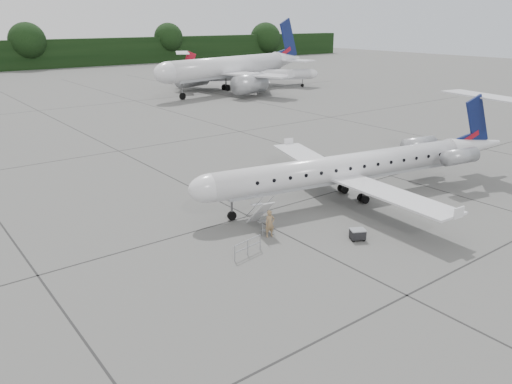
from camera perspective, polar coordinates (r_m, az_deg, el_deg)
ground at (r=37.28m, az=9.67°, el=-2.43°), size 320.00×320.00×0.00m
main_regional_jet at (r=39.10m, az=10.12°, el=4.20°), size 31.80×25.46×7.30m
airstair at (r=33.69m, az=0.48°, el=-2.44°), size 1.30×2.62×2.29m
passenger at (r=32.63m, az=1.60°, el=-3.63°), size 0.75×0.58×1.82m
safety_railing at (r=30.26m, az=-0.95°, el=-6.39°), size 2.18×0.44×1.00m
baggage_cart at (r=32.99m, az=11.54°, el=-4.75°), size 1.16×1.08×0.79m
bg_narrowbody at (r=98.21m, az=-3.23°, el=15.20°), size 42.63×34.62×13.52m
bg_regional_right at (r=104.90m, az=0.21°, el=13.81°), size 34.54×31.25×7.42m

